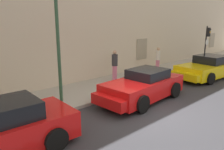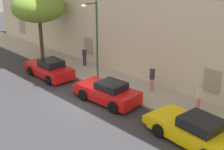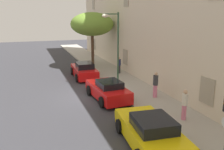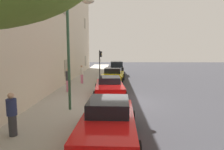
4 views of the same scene
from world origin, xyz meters
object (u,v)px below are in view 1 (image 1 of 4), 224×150
sportscar_yellow_flank (141,87)px  pedestrian_bystander (158,59)px  traffic_light (207,39)px  pedestrian_strolling (115,65)px  street_lamp (61,7)px  sportscar_white_middle (206,68)px

sportscar_yellow_flank → pedestrian_bystander: pedestrian_bystander is taller
traffic_light → pedestrian_bystander: size_ratio=1.82×
traffic_light → pedestrian_strolling: bearing=167.4°
street_lamp → sportscar_yellow_flank: bearing=-27.4°
sportscar_yellow_flank → street_lamp: 4.86m
traffic_light → sportscar_yellow_flank: bearing=-171.7°
sportscar_white_middle → pedestrian_strolling: size_ratio=2.84×
sportscar_yellow_flank → traffic_light: size_ratio=1.51×
pedestrian_strolling → pedestrian_bystander: 3.76m
pedestrian_strolling → pedestrian_bystander: (3.74, -0.37, -0.03)m
sportscar_white_middle → pedestrian_bystander: size_ratio=2.97×
traffic_light → pedestrian_bystander: (-4.18, 1.40, -1.23)m
traffic_light → pedestrian_bystander: traffic_light is taller
traffic_light → street_lamp: street_lamp is taller
traffic_light → pedestrian_strolling: 8.20m
sportscar_yellow_flank → pedestrian_strolling: bearing=68.4°
sportscar_yellow_flank → pedestrian_strolling: 3.37m
street_lamp → pedestrian_bystander: street_lamp is taller
sportscar_yellow_flank → sportscar_white_middle: (6.27, -0.11, -0.00)m
sportscar_white_middle → pedestrian_bystander: (-1.30, 2.86, 0.39)m
sportscar_yellow_flank → sportscar_white_middle: size_ratio=0.93×
pedestrian_strolling → traffic_light: bearing=-12.6°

